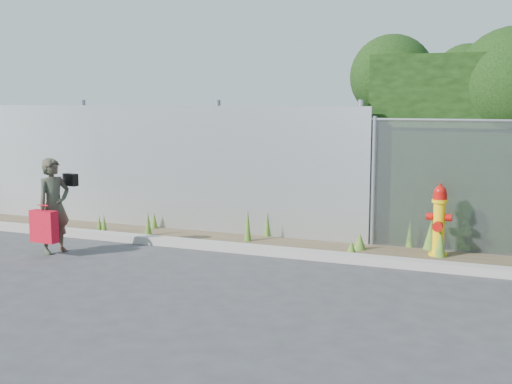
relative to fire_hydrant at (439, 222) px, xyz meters
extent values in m
plane|color=#363638|center=(-2.11, -2.62, -0.53)|extent=(80.00, 80.00, 0.00)
cube|color=gray|center=(-2.11, -0.82, -0.47)|extent=(16.00, 0.22, 0.12)
cube|color=#4B3D2B|center=(-2.11, -0.22, -0.52)|extent=(16.00, 1.20, 0.01)
cone|color=#3F6A1F|center=(-4.95, 0.23, -0.37)|extent=(0.13, 0.13, 0.31)
cone|color=#3F6A1F|center=(-5.45, -0.58, -0.35)|extent=(0.12, 0.12, 0.36)
cone|color=#3F6A1F|center=(-2.83, 0.34, -0.31)|extent=(0.11, 0.11, 0.43)
cone|color=#3F6A1F|center=(-6.29, -0.64, -0.34)|extent=(0.14, 0.14, 0.38)
cone|color=#3F6A1F|center=(-4.73, -0.35, -0.31)|extent=(0.13, 0.13, 0.43)
cone|color=#3F6A1F|center=(-1.16, -0.60, -0.39)|extent=(0.19, 0.19, 0.27)
cone|color=#3F6A1F|center=(-8.55, 0.42, -0.37)|extent=(0.09, 0.09, 0.32)
cone|color=#3F6A1F|center=(-0.15, 0.37, -0.30)|extent=(0.23, 0.23, 0.46)
cone|color=#3F6A1F|center=(0.04, -0.08, -0.32)|extent=(0.17, 0.17, 0.41)
cone|color=#3F6A1F|center=(-5.61, -0.50, -0.37)|extent=(0.12, 0.12, 0.32)
cone|color=#3F6A1F|center=(-0.47, 0.42, -0.30)|extent=(0.13, 0.13, 0.46)
cone|color=#3F6A1F|center=(-2.99, -0.12, -0.25)|extent=(0.12, 0.12, 0.55)
cone|color=#3F6A1F|center=(-1.16, -0.05, -0.39)|extent=(0.20, 0.20, 0.27)
cube|color=#B7BABE|center=(-5.36, 0.38, 0.57)|extent=(8.50, 0.08, 2.20)
cylinder|color=gray|center=(-6.61, 0.50, 0.62)|extent=(0.10, 0.10, 2.30)
cylinder|color=gray|center=(-3.81, 0.50, 0.62)|extent=(0.10, 0.10, 2.30)
cylinder|color=gray|center=(-1.31, 0.50, 0.62)|extent=(0.10, 0.10, 2.30)
cylinder|color=gray|center=(-1.06, 0.38, 0.50)|extent=(0.07, 0.07, 2.05)
sphere|color=black|center=(-0.99, 1.39, 2.16)|extent=(1.40, 1.40, 1.40)
sphere|color=black|center=(0.20, 1.63, 2.12)|extent=(1.13, 1.13, 1.13)
cylinder|color=yellow|center=(0.00, 0.01, -0.50)|extent=(0.27, 0.27, 0.06)
cylinder|color=yellow|center=(0.00, 0.01, -0.12)|extent=(0.17, 0.17, 0.81)
cylinder|color=yellow|center=(0.00, 0.01, 0.31)|extent=(0.23, 0.23, 0.05)
cylinder|color=#B20F0A|center=(0.00, 0.01, 0.37)|extent=(0.20, 0.20, 0.10)
sphere|color=#B20F0A|center=(0.00, 0.01, 0.44)|extent=(0.18, 0.18, 0.18)
cylinder|color=#B20F0A|center=(0.00, 0.01, 0.54)|extent=(0.05, 0.05, 0.05)
cylinder|color=#B20F0A|center=(-0.13, 0.01, 0.07)|extent=(0.10, 0.11, 0.11)
cylinder|color=#B20F0A|center=(0.13, 0.01, 0.07)|extent=(0.10, 0.11, 0.11)
cylinder|color=#B20F0A|center=(0.00, -0.13, -0.05)|extent=(0.14, 0.11, 0.14)
imported|color=#0E5A3A|center=(-5.41, -1.88, 0.19)|extent=(0.49, 0.61, 1.44)
cube|color=red|center=(-5.41, -2.13, -0.08)|extent=(0.43, 0.16, 0.47)
cylinder|color=red|center=(-5.41, -2.13, 0.24)|extent=(0.20, 0.02, 0.02)
cube|color=black|center=(-5.28, -1.64, 0.57)|extent=(0.25, 0.10, 0.19)
camera|label=1|loc=(0.94, -9.58, 1.76)|focal=45.00mm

